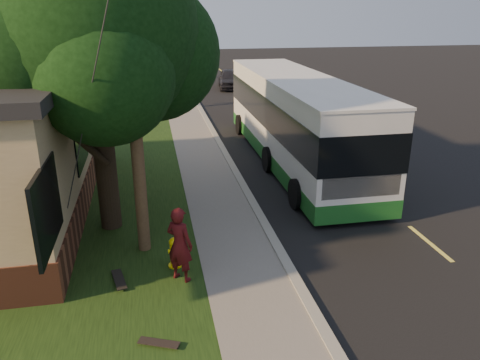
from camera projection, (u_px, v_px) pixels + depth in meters
name	position (u px, v px, depth m)	size (l,w,h in m)	color
ground	(282.00, 258.00, 11.49)	(120.00, 120.00, 0.00)	black
road	(307.00, 141.00, 21.40)	(8.00, 80.00, 0.01)	black
curb	(220.00, 145.00, 20.67)	(0.25, 80.00, 0.12)	gray
sidewalk	(198.00, 146.00, 20.50)	(2.00, 80.00, 0.08)	slate
grass_verge	(116.00, 151.00, 19.88)	(5.00, 80.00, 0.07)	black
fire_hydrant	(175.00, 252.00, 10.88)	(0.32, 0.32, 0.74)	yellow
utility_pole	(130.00, 64.00, 10.20)	(2.86, 3.21, 9.07)	#473321
leafy_tree	(94.00, 34.00, 11.38)	(6.30, 6.00, 7.80)	black
bare_tree_near	(138.00, 75.00, 26.68)	(1.38, 1.21, 4.31)	black
bare_tree_far	(146.00, 56.00, 37.86)	(1.38, 1.21, 4.03)	black
traffic_signal	(185.00, 38.00, 41.76)	(0.18, 0.22, 5.50)	#2D2D30
transit_bus	(295.00, 117.00, 18.07)	(2.85, 12.36, 3.34)	silver
skateboarder	(180.00, 244.00, 10.18)	(0.63, 0.42, 1.74)	#470E11
skateboard_main	(119.00, 280.00, 10.33)	(0.39, 0.89, 0.08)	black
skateboard_spare	(159.00, 343.00, 8.40)	(0.77, 0.47, 0.07)	black
dumpster	(11.00, 170.00, 15.39)	(1.93, 1.76, 1.38)	black
distant_car	(230.00, 79.00, 35.11)	(1.68, 4.18, 1.43)	black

